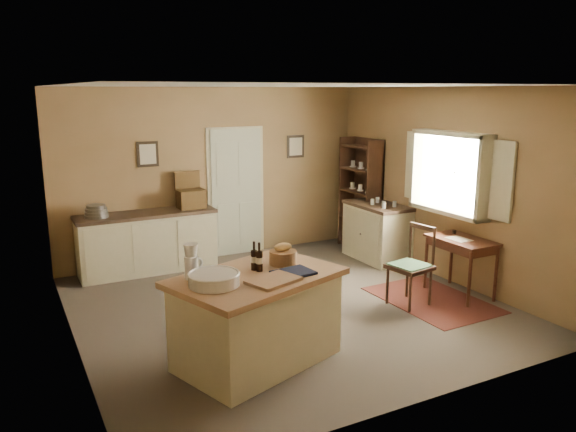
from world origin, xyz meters
name	(u,v)px	position (x,y,z in m)	size (l,w,h in m)	color
ground	(288,306)	(0.00, 0.00, 0.00)	(5.00, 5.00, 0.00)	brown
wall_back	(215,174)	(0.00, 2.50, 1.35)	(5.00, 0.10, 2.70)	olive
wall_front	(429,253)	(0.00, -2.50, 1.35)	(5.00, 0.10, 2.70)	olive
wall_left	(66,223)	(-2.50, 0.00, 1.35)	(0.10, 5.00, 2.70)	olive
wall_right	(445,185)	(2.50, 0.00, 1.35)	(0.10, 5.00, 2.70)	olive
ceiling	(287,86)	(0.00, 0.00, 2.70)	(5.00, 5.00, 0.00)	silver
door	(236,191)	(0.35, 2.47, 1.05)	(0.97, 0.06, 2.11)	#B9BDA1
framed_prints	(226,150)	(0.20, 2.48, 1.72)	(2.82, 0.02, 0.38)	black
window	(452,173)	(2.42, -0.20, 1.55)	(0.25, 1.99, 1.12)	beige
work_island	(256,316)	(-0.95, -1.15, 0.48)	(1.85, 1.50, 1.20)	beige
sideboard	(148,240)	(-1.18, 2.20, 0.48)	(2.02, 0.57, 1.18)	beige
rug	(432,300)	(1.75, -0.68, 0.00)	(1.10, 1.60, 0.01)	#561E19
writing_desk	(461,246)	(2.20, -0.68, 0.67)	(0.53, 0.88, 0.82)	#35180E
desk_chair	(410,267)	(1.38, -0.65, 0.49)	(0.46, 0.46, 0.99)	black
right_cabinet	(377,231)	(2.20, 1.13, 0.46)	(0.62, 1.12, 0.99)	beige
shelving_unit	(362,194)	(2.35, 1.78, 0.94)	(0.32, 0.84, 1.87)	black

